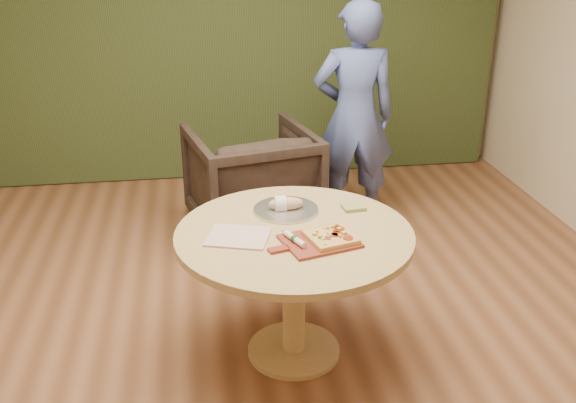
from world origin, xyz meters
The scene contains 12 objects.
room_shell centered at (0.00, 0.00, 1.40)m, with size 5.04×6.04×2.84m.
curtain centered at (0.00, 2.90, 1.40)m, with size 4.80×0.14×2.78m, color #283518.
pedestal_table centered at (0.10, 0.06, 0.61)m, with size 1.23×1.23×0.75m.
pizza_paddle centered at (0.19, -0.09, 0.76)m, with size 0.47×0.36×0.01m.
flatbread_pizza centered at (0.26, -0.09, 0.78)m, with size 0.27×0.27×0.04m.
cutlery_roll centered at (0.08, -0.09, 0.78)m, with size 0.10×0.19×0.03m.
newspaper centered at (-0.19, 0.02, 0.76)m, with size 0.30×0.25×0.01m, color white.
serving_tray centered at (0.09, 0.31, 0.76)m, with size 0.36×0.36×0.02m.
bread_roll centered at (0.08, 0.31, 0.79)m, with size 0.19×0.09×0.09m.
green_packet centered at (0.46, 0.28, 0.76)m, with size 0.12×0.10×0.02m, color olive.
armchair centered at (0.03, 1.65, 0.45)m, with size 0.87×0.82×0.90m, color black.
person_standing centered at (0.82, 1.70, 0.86)m, with size 0.63×0.41×1.72m, color #455694.
Camera 1 is at (-0.37, -2.85, 2.20)m, focal length 40.00 mm.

